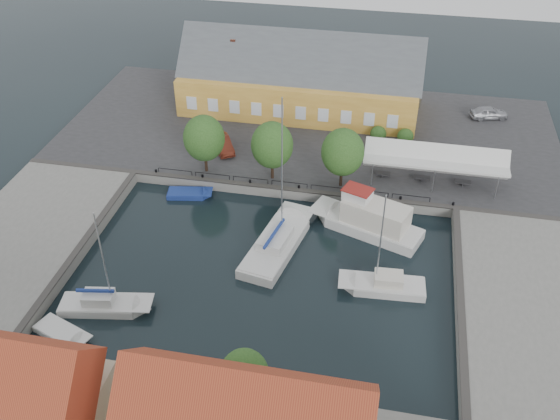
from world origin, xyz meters
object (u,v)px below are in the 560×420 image
at_px(launch_sw, 62,335).
at_px(launch_nw, 189,195).
at_px(warehouse, 295,81).
at_px(east_boat_b, 384,287).
at_px(car_red, 223,144).
at_px(west_boat_d, 104,306).
at_px(tent_canopy, 436,159).
at_px(center_sailboat, 277,245).
at_px(car_silver, 489,113).
at_px(trawler, 369,222).

distance_m(launch_sw, launch_nw, 20.30).
bearing_deg(warehouse, east_boat_b, -66.55).
relative_size(car_red, west_boat_d, 0.46).
height_order(tent_canopy, car_red, tent_canopy).
distance_m(warehouse, launch_sw, 41.35).
bearing_deg(launch_sw, warehouse, 74.62).
bearing_deg(center_sailboat, tent_canopy, 42.18).
bearing_deg(east_boat_b, warehouse, 113.45).
relative_size(warehouse, car_red, 6.20).
relative_size(warehouse, car_silver, 6.50).
distance_m(warehouse, launch_nw, 21.43).
distance_m(car_silver, car_red, 31.95).
xyz_separation_m(tent_canopy, center_sailboat, (-13.52, -12.25, -3.32)).
distance_m(car_silver, center_sailboat, 34.16).
bearing_deg(car_silver, west_boat_d, 124.43).
distance_m(east_boat_b, west_boat_d, 22.82).
bearing_deg(trawler, launch_sw, -141.04).
xyz_separation_m(east_boat_b, launch_nw, (-20.18, 9.99, -0.17)).
distance_m(trawler, launch_nw, 18.45).
height_order(warehouse, trawler, warehouse).
distance_m(tent_canopy, launch_sw, 37.88).
height_order(car_red, launch_sw, car_red).
xyz_separation_m(car_red, west_boat_d, (-3.05, -24.50, -1.49)).
bearing_deg(trawler, west_boat_d, -144.18).
bearing_deg(center_sailboat, warehouse, 96.73).
relative_size(car_silver, launch_sw, 0.87).
xyz_separation_m(warehouse, west_boat_d, (-8.95, -36.34, -4.16)).
bearing_deg(tent_canopy, launch_sw, -136.83).
distance_m(warehouse, center_sailboat, 26.60).
xyz_separation_m(car_silver, west_boat_d, (-32.06, -37.88, -1.48)).
distance_m(car_silver, east_boat_b, 32.87).
distance_m(tent_canopy, car_silver, 16.82).
xyz_separation_m(car_red, launch_nw, (-1.41, -7.83, -1.67)).
distance_m(tent_canopy, car_red, 22.67).
distance_m(center_sailboat, east_boat_b, 10.41).
bearing_deg(center_sailboat, car_red, 122.20).
bearing_deg(tent_canopy, center_sailboat, -137.82).
xyz_separation_m(tent_canopy, trawler, (-5.63, -8.11, -2.67)).
relative_size(car_red, trawler, 0.41).
xyz_separation_m(west_boat_d, launch_nw, (1.64, 16.67, -0.18)).
bearing_deg(east_boat_b, west_boat_d, -162.98).
relative_size(trawler, launch_nw, 2.34).
height_order(east_boat_b, launch_sw, east_boat_b).
bearing_deg(car_red, west_boat_d, -127.92).
distance_m(west_boat_d, launch_nw, 16.75).
bearing_deg(west_boat_d, east_boat_b, 17.02).
height_order(tent_canopy, west_boat_d, west_boat_d).
relative_size(car_red, launch_sw, 0.91).
xyz_separation_m(center_sailboat, launch_nw, (-10.39, 6.43, -0.27)).
bearing_deg(west_boat_d, warehouse, 76.16).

